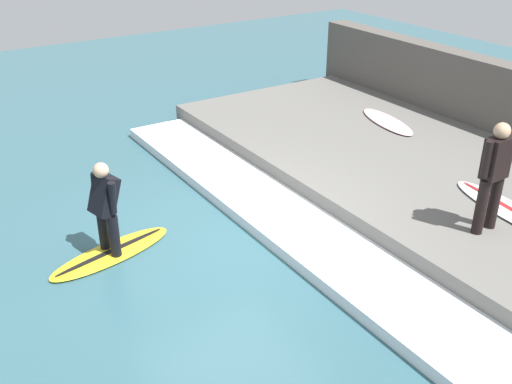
{
  "coord_description": "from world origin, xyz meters",
  "views": [
    {
      "loc": [
        -3.72,
        -6.53,
        4.63
      ],
      "look_at": [
        0.48,
        0.0,
        0.7
      ],
      "focal_mm": 42.0,
      "sensor_mm": 36.0,
      "label": 1
    }
  ],
  "objects_px": {
    "surfboard_riding": "(111,253)",
    "surfboard_spare": "(387,121)",
    "surfer_waiting_near": "(494,172)",
    "surfer_riding": "(105,204)",
    "surfboard_waiting_near": "(508,209)"
  },
  "relations": [
    {
      "from": "surfboard_riding",
      "to": "surfboard_spare",
      "type": "height_order",
      "value": "surfboard_spare"
    },
    {
      "from": "surfer_riding",
      "to": "surfer_waiting_near",
      "type": "xyz_separation_m",
      "value": [
        4.39,
        -2.8,
        0.47
      ]
    },
    {
      "from": "surfboard_riding",
      "to": "surfer_waiting_near",
      "type": "distance_m",
      "value": 5.36
    },
    {
      "from": "surfer_riding",
      "to": "surfer_waiting_near",
      "type": "height_order",
      "value": "surfer_waiting_near"
    },
    {
      "from": "surfboard_riding",
      "to": "surfer_riding",
      "type": "relative_size",
      "value": 1.46
    },
    {
      "from": "surfboard_riding",
      "to": "surfer_riding",
      "type": "distance_m",
      "value": 0.79
    },
    {
      "from": "surfboard_riding",
      "to": "surfboard_spare",
      "type": "xyz_separation_m",
      "value": [
        6.28,
        1.05,
        0.4
      ]
    },
    {
      "from": "surfer_riding",
      "to": "surfboard_spare",
      "type": "height_order",
      "value": "surfer_riding"
    },
    {
      "from": "surfer_waiting_near",
      "to": "surfboard_riding",
      "type": "bearing_deg",
      "value": 147.42
    },
    {
      "from": "surfboard_spare",
      "to": "surfboard_riding",
      "type": "bearing_deg",
      "value": -170.5
    },
    {
      "from": "surfer_riding",
      "to": "surfboard_waiting_near",
      "type": "distance_m",
      "value": 5.79
    },
    {
      "from": "surfboard_riding",
      "to": "surfer_riding",
      "type": "bearing_deg",
      "value": -26.57
    },
    {
      "from": "surfboard_riding",
      "to": "surfboard_spare",
      "type": "relative_size",
      "value": 1.13
    },
    {
      "from": "surfer_riding",
      "to": "surfboard_spare",
      "type": "relative_size",
      "value": 0.77
    },
    {
      "from": "surfer_riding",
      "to": "surfboard_waiting_near",
      "type": "relative_size",
      "value": 0.64
    }
  ]
}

